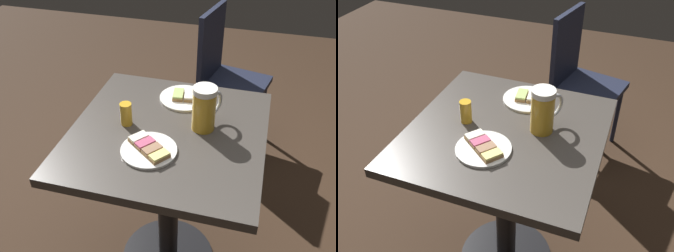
{
  "view_description": "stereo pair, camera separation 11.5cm",
  "coord_description": "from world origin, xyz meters",
  "views": [
    {
      "loc": [
        -1.08,
        -0.29,
        1.62
      ],
      "look_at": [
        0.0,
        0.0,
        0.8
      ],
      "focal_mm": 40.64,
      "sensor_mm": 36.0,
      "label": 1
    },
    {
      "loc": [
        -1.05,
        -0.4,
        1.62
      ],
      "look_at": [
        0.0,
        0.0,
        0.8
      ],
      "focal_mm": 40.64,
      "sensor_mm": 36.0,
      "label": 2
    }
  ],
  "objects": [
    {
      "name": "beer_glass_small",
      "position": [
        -0.0,
        0.16,
        0.82
      ],
      "size": [
        0.04,
        0.04,
        0.09
      ],
      "primitive_type": "cylinder",
      "color": "gold",
      "rests_on": "cafe_table"
    },
    {
      "name": "cafe_table",
      "position": [
        0.0,
        0.0,
        0.6
      ],
      "size": [
        0.72,
        0.71,
        0.78
      ],
      "color": "black",
      "rests_on": "ground_plane"
    },
    {
      "name": "beer_mug",
      "position": [
        0.05,
        -0.12,
        0.86
      ],
      "size": [
        0.14,
        0.1,
        0.17
      ],
      "color": "gold",
      "rests_on": "cafe_table"
    },
    {
      "name": "cafe_chair",
      "position": [
        1.01,
        -0.09,
        0.51
      ],
      "size": [
        0.45,
        0.45,
        0.89
      ],
      "rotation": [
        0.0,
        0.0,
        2.92
      ],
      "color": "#1E2338",
      "rests_on": "ground_plane"
    },
    {
      "name": "plate_far",
      "position": [
        0.23,
        -0.01,
        0.79
      ],
      "size": [
        0.2,
        0.2,
        0.03
      ],
      "color": "white",
      "rests_on": "cafe_table"
    },
    {
      "name": "plate_near",
      "position": [
        -0.13,
        0.03,
        0.79
      ],
      "size": [
        0.2,
        0.2,
        0.03
      ],
      "color": "white",
      "rests_on": "cafe_table"
    }
  ]
}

